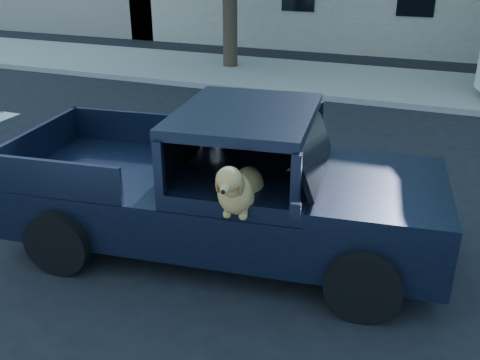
% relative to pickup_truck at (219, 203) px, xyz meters
% --- Properties ---
extents(ground, '(120.00, 120.00, 0.00)m').
position_rel_pickup_truck_xyz_m(ground, '(0.09, 0.21, -0.63)').
color(ground, black).
rests_on(ground, ground).
extents(far_sidewalk, '(60.00, 4.00, 0.15)m').
position_rel_pickup_truck_xyz_m(far_sidewalk, '(0.09, 9.41, -0.56)').
color(far_sidewalk, gray).
rests_on(far_sidewalk, ground).
extents(lane_stripes, '(21.60, 0.14, 0.01)m').
position_rel_pickup_truck_xyz_m(lane_stripes, '(2.09, 3.61, -0.63)').
color(lane_stripes, silver).
rests_on(lane_stripes, ground).
extents(pickup_truck, '(5.45, 2.89, 1.87)m').
position_rel_pickup_truck_xyz_m(pickup_truck, '(0.00, 0.00, 0.00)').
color(pickup_truck, black).
rests_on(pickup_truck, ground).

